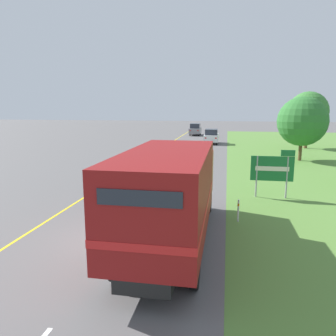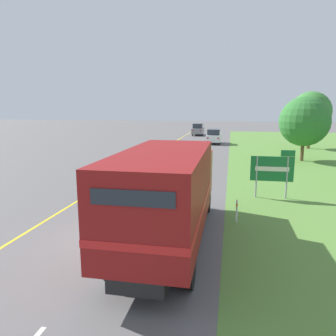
# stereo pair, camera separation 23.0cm
# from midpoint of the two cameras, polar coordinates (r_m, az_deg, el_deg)

# --- Properties ---
(ground_plane) EXTENTS (200.00, 200.00, 0.00)m
(ground_plane) POSITION_cam_midpoint_polar(r_m,az_deg,el_deg) (12.36, -7.73, -11.92)
(ground_plane) COLOR #5B5959
(edge_line_yellow) EXTENTS (0.12, 70.05, 0.01)m
(edge_line_yellow) POSITION_cam_midpoint_polar(r_m,az_deg,el_deg) (31.29, -2.97, 1.94)
(edge_line_yellow) COLOR yellow
(edge_line_yellow) RESTS_ON ground
(centre_dash_near) EXTENTS (0.12, 2.60, 0.01)m
(centre_dash_near) POSITION_cam_midpoint_polar(r_m,az_deg,el_deg) (12.58, -7.36, -11.48)
(centre_dash_near) COLOR white
(centre_dash_near) RESTS_ON ground
(centre_dash_mid_a) EXTENTS (0.12, 2.60, 0.01)m
(centre_dash_mid_a) POSITION_cam_midpoint_polar(r_m,az_deg,el_deg) (18.65, -1.02, -4.03)
(centre_dash_mid_a) COLOR white
(centre_dash_mid_a) RESTS_ON ground
(centre_dash_mid_b) EXTENTS (0.12, 2.60, 0.01)m
(centre_dash_mid_b) POSITION_cam_midpoint_polar(r_m,az_deg,el_deg) (24.98, 2.11, -0.26)
(centre_dash_mid_b) COLOR white
(centre_dash_mid_b) RESTS_ON ground
(centre_dash_far) EXTENTS (0.12, 2.60, 0.01)m
(centre_dash_far) POSITION_cam_midpoint_polar(r_m,az_deg,el_deg) (31.43, 3.96, 1.97)
(centre_dash_far) COLOR white
(centre_dash_far) RESTS_ON ground
(centre_dash_farthest) EXTENTS (0.12, 2.60, 0.01)m
(centre_dash_farthest) POSITION_cam_midpoint_polar(r_m,az_deg,el_deg) (37.93, 5.18, 3.44)
(centre_dash_farthest) COLOR white
(centre_dash_farthest) RESTS_ON ground
(horse_trailer_truck) EXTENTS (2.53, 8.75, 3.38)m
(horse_trailer_truck) POSITION_cam_midpoint_polar(r_m,az_deg,el_deg) (11.08, 0.67, -4.02)
(horse_trailer_truck) COLOR black
(horse_trailer_truck) RESTS_ON ground
(lead_car_white) EXTENTS (1.80, 4.30, 1.76)m
(lead_car_white) POSITION_cam_midpoint_polar(r_m,az_deg,el_deg) (26.86, -0.73, 2.46)
(lead_car_white) COLOR black
(lead_car_white) RESTS_ON ground
(lead_car_white_ahead) EXTENTS (1.80, 3.90, 1.89)m
(lead_car_white_ahead) POSITION_cam_midpoint_polar(r_m,az_deg,el_deg) (42.86, 8.12, 5.48)
(lead_car_white_ahead) COLOR black
(lead_car_white_ahead) RESTS_ON ground
(lead_car_grey_ahead) EXTENTS (1.80, 4.23, 1.98)m
(lead_car_grey_ahead) POSITION_cam_midpoint_polar(r_m,az_deg,el_deg) (55.39, 5.37, 6.72)
(lead_car_grey_ahead) COLOR black
(lead_car_grey_ahead) RESTS_ON ground
(highway_sign) EXTENTS (2.18, 0.09, 2.54)m
(highway_sign) POSITION_cam_midpoint_polar(r_m,az_deg,el_deg) (17.83, 18.14, -0.21)
(highway_sign) COLOR #9E9EA3
(highway_sign) RESTS_ON ground
(roadside_tree_mid) EXTENTS (4.30, 4.30, 5.61)m
(roadside_tree_mid) POSITION_cam_midpoint_polar(r_m,az_deg,el_deg) (31.08, 22.86, 7.47)
(roadside_tree_mid) COLOR brown
(roadside_tree_mid) RESTS_ON ground
(roadside_tree_far) EXTENTS (4.45, 4.45, 6.42)m
(roadside_tree_far) POSITION_cam_midpoint_polar(r_m,az_deg,el_deg) (40.73, 23.75, 8.99)
(roadside_tree_far) COLOR brown
(roadside_tree_far) RESTS_ON ground
(delineator_post) EXTENTS (0.08, 0.08, 0.95)m
(delineator_post) POSITION_cam_midpoint_polar(r_m,az_deg,el_deg) (13.95, 12.34, -7.22)
(delineator_post) COLOR white
(delineator_post) RESTS_ON ground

